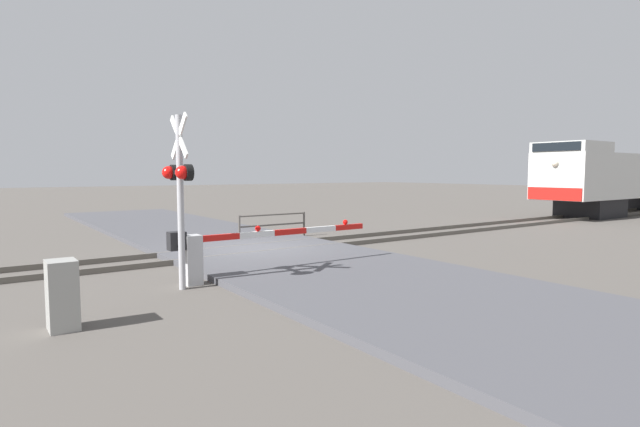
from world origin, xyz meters
TOP-DOWN VIEW (x-y plane):
  - ground_plane at (0.00, 0.00)m, footprint 160.00×160.00m
  - rail_track_left at (-0.72, 0.00)m, footprint 0.08×80.00m
  - rail_track_right at (0.72, 0.00)m, footprint 0.08×80.00m
  - road_surface at (0.00, 0.00)m, footprint 36.00×5.71m
  - locomotive at (0.00, 25.38)m, footprint 3.00×16.95m
  - crossing_signal at (3.55, -3.63)m, footprint 1.18×0.33m
  - crossing_gate at (3.25, -2.60)m, footprint 0.36×5.43m
  - utility_cabinet at (5.12, -6.12)m, footprint 0.51×0.44m
  - guard_railing at (-2.41, 2.05)m, footprint 0.08×2.88m

SIDE VIEW (x-z plane):
  - ground_plane at x=0.00m, z-range 0.00..0.00m
  - road_surface at x=0.00m, z-range 0.00..0.15m
  - rail_track_left at x=-0.72m, z-range 0.00..0.15m
  - rail_track_right at x=0.72m, z-range 0.00..0.15m
  - utility_cabinet at x=5.12m, z-range 0.00..1.12m
  - guard_railing at x=-2.41m, z-range 0.15..1.10m
  - crossing_gate at x=3.25m, z-range 0.15..1.37m
  - locomotive at x=0.00m, z-range 0.10..4.17m
  - crossing_signal at x=3.55m, z-range 0.42..4.14m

